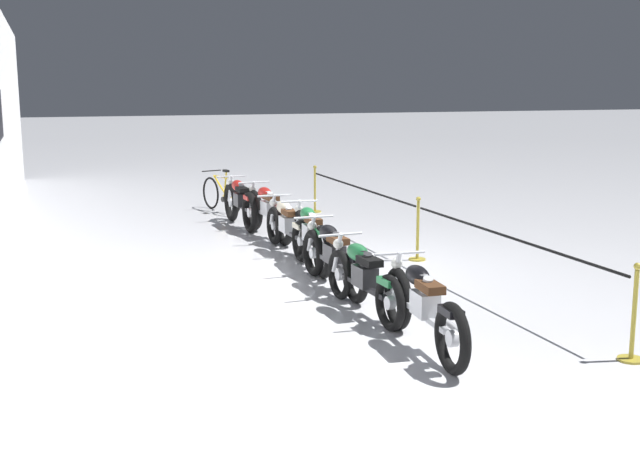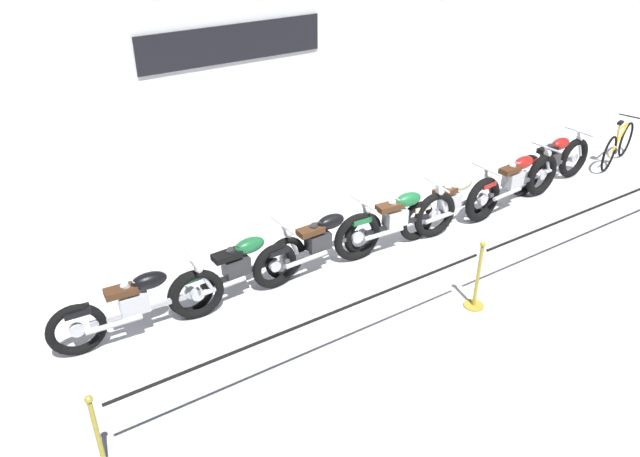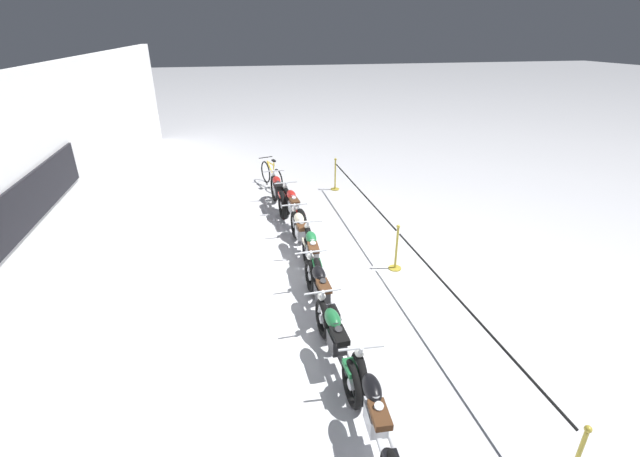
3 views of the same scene
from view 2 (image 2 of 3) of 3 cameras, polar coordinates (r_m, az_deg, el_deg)
ground_plane at (r=9.79m, az=8.48°, el=-3.12°), size 120.00×120.00×0.00m
back_wall at (r=12.89m, az=-6.17°, el=15.46°), size 28.00×0.29×4.20m
motorcycle_black_0 at (r=8.34m, az=-16.20°, el=-6.72°), size 2.29×0.62×0.95m
motorcycle_green_1 at (r=8.82m, az=-7.29°, el=-3.53°), size 2.19×0.62×0.92m
motorcycle_black_2 at (r=9.30m, az=0.12°, el=-1.37°), size 2.32×0.62×0.93m
motorcycle_green_3 at (r=9.91m, az=7.14°, el=0.72°), size 2.29×0.62×0.98m
motorcycle_cream_4 at (r=10.68m, az=11.97°, el=2.29°), size 2.20×0.62×0.92m
motorcycle_red_5 at (r=11.60m, az=17.34°, el=4.03°), size 2.47×0.62×0.98m
motorcycle_red_6 at (r=12.66m, az=20.39°, el=5.70°), size 2.24×0.62×0.98m
bicycle at (r=14.26m, az=25.58°, el=6.87°), size 1.70×0.63×0.97m
stanchion_far_left at (r=7.82m, az=7.50°, el=-5.96°), size 10.42×0.28×1.05m
stanchion_mid_left at (r=8.83m, az=14.13°, el=-5.04°), size 0.28×0.28×1.05m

